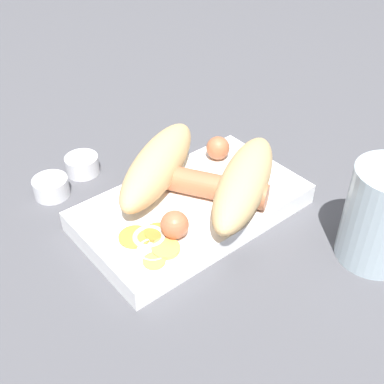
{
  "coord_description": "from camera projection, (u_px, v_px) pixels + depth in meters",
  "views": [
    {
      "loc": [
        -0.28,
        -0.34,
        0.38
      ],
      "look_at": [
        0.0,
        0.0,
        0.04
      ],
      "focal_mm": 45.0,
      "sensor_mm": 36.0,
      "label": 1
    }
  ],
  "objects": [
    {
      "name": "bread_roll",
      "position": [
        200.0,
        173.0,
        0.56
      ],
      "size": [
        0.24,
        0.23,
        0.05
      ],
      "color": "tan",
      "rests_on": "food_tray"
    },
    {
      "name": "ground_plane",
      "position": [
        192.0,
        216.0,
        0.58
      ],
      "size": [
        3.0,
        3.0,
        0.0
      ],
      "primitive_type": "plane",
      "color": "#4C4C51"
    },
    {
      "name": "pickled_veggies",
      "position": [
        151.0,
        242.0,
        0.5
      ],
      "size": [
        0.07,
        0.08,
        0.01
      ],
      "color": "orange",
      "rests_on": "food_tray"
    },
    {
      "name": "sausage",
      "position": [
        199.0,
        182.0,
        0.56
      ],
      "size": [
        0.16,
        0.15,
        0.03
      ],
      "color": "#B26642",
      "rests_on": "food_tray"
    },
    {
      "name": "food_tray",
      "position": [
        192.0,
        207.0,
        0.57
      ],
      "size": [
        0.26,
        0.15,
        0.03
      ],
      "color": "white",
      "rests_on": "ground_plane"
    },
    {
      "name": "drink_glass",
      "position": [
        383.0,
        216.0,
        0.49
      ],
      "size": [
        0.08,
        0.08,
        0.11
      ],
      "color": "silver",
      "rests_on": "ground_plane"
    },
    {
      "name": "condiment_cup_near",
      "position": [
        82.0,
        166.0,
        0.64
      ],
      "size": [
        0.04,
        0.04,
        0.02
      ],
      "color": "white",
      "rests_on": "ground_plane"
    },
    {
      "name": "condiment_cup_far",
      "position": [
        51.0,
        188.0,
        0.6
      ],
      "size": [
        0.04,
        0.04,
        0.02
      ],
      "color": "white",
      "rests_on": "ground_plane"
    }
  ]
}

